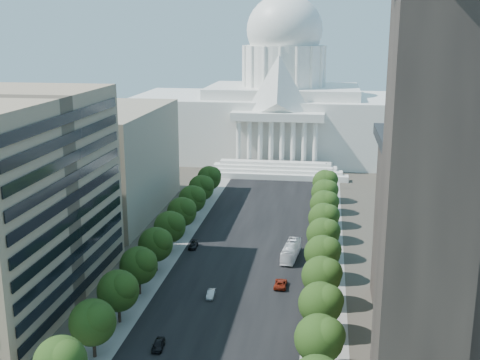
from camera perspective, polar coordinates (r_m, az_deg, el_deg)
The scene contains 33 objects.
road_asphalt at distance 159.08m, azimuth 1.36°, elevation -4.80°, with size 30.00×260.00×0.01m, color black.
sidewalk_left at distance 162.35m, azimuth -5.33°, elevation -4.46°, with size 8.00×260.00×0.02m, color gray.
sidewalk_right at distance 158.06m, azimuth 8.24°, elevation -5.08°, with size 8.00×260.00×0.02m, color gray.
capitol at distance 246.89m, azimuth 4.10°, elevation 6.81°, with size 120.00×56.00×73.00m.
office_block_left_far at distance 176.34m, azimuth -13.88°, elevation 1.75°, with size 38.00×52.00×30.00m, color gray.
tree_l_b at distance 101.25m, azimuth -13.67°, elevation -12.89°, with size 7.79×7.60×9.97m.
tree_l_c at distance 111.31m, azimuth -11.36°, elevation -10.17°, with size 7.79×7.60×9.97m.
tree_l_d at distance 121.71m, azimuth -9.47°, elevation -7.90°, with size 7.79×7.60×9.97m.
tree_l_e at distance 132.39m, azimuth -7.90°, elevation -5.98°, with size 7.79×7.60×9.97m.
tree_l_f at distance 143.28m, azimuth -6.57°, elevation -4.35°, with size 7.79×7.60×9.97m.
tree_l_g at distance 154.33m, azimuth -5.44°, elevation -2.95°, with size 7.79×7.60×9.97m.
tree_l_h at distance 165.52m, azimuth -4.46°, elevation -1.73°, with size 7.79×7.60×9.97m.
tree_l_i at distance 176.81m, azimuth -3.61°, elevation -0.67°, with size 7.79×7.60×9.97m.
tree_l_j at distance 188.19m, azimuth -2.86°, elevation 0.26°, with size 7.79×7.60×9.97m.
tree_r_b at distance 94.73m, azimuth 7.71°, elevation -14.60°, with size 7.79×7.60×9.97m.
tree_r_c at distance 105.41m, azimuth 7.81°, elevation -11.46°, with size 7.79×7.60×9.97m.
tree_r_d at distance 116.35m, azimuth 7.89°, elevation -8.91°, with size 7.79×7.60×9.97m.
tree_r_e at distance 127.48m, azimuth 7.96°, elevation -6.80°, with size 7.79×7.60×9.97m.
tree_r_f at distance 138.75m, azimuth 8.01°, elevation -5.03°, with size 7.79×7.60×9.97m.
tree_r_g at distance 150.14m, azimuth 8.06°, elevation -3.52°, with size 7.79×7.60×9.97m.
tree_r_h at distance 161.61m, azimuth 8.10°, elevation -2.23°, with size 7.79×7.60×9.97m.
tree_r_i at distance 173.16m, azimuth 8.13°, elevation -1.11°, with size 7.79×7.60×9.97m.
tree_r_j at distance 184.76m, azimuth 8.16°, elevation -0.13°, with size 7.79×7.60×9.97m.
streetlight_b at distance 104.98m, azimuth 8.67°, elevation -11.99°, with size 2.61×0.44×9.00m.
streetlight_c at distance 127.90m, azimuth 8.65°, elevation -7.05°, with size 2.61×0.44×9.00m.
streetlight_d at distance 151.48m, azimuth 8.65°, elevation -3.63°, with size 2.61×0.44×9.00m.
streetlight_e at distance 175.45m, azimuth 8.64°, elevation -1.14°, with size 2.61×0.44×9.00m.
streetlight_f at distance 199.67m, azimuth 8.64°, elevation 0.75°, with size 2.61×0.44×9.00m.
car_dark_a at distance 104.59m, azimuth -7.75°, elevation -15.21°, with size 1.74×4.33×1.48m, color black.
car_silver at distance 121.45m, azimuth -2.76°, elevation -10.73°, with size 1.44×4.14×1.36m, color #AFB2B8.
car_red at distance 125.91m, azimuth 3.86°, elevation -9.77°, with size 2.48×5.37×1.49m, color maroon.
car_dark_b at distance 147.04m, azimuth -4.44°, elevation -6.19°, with size 1.90×4.68×1.36m, color black.
city_bus at distance 140.61m, azimuth 4.85°, elevation -6.72°, with size 2.89×12.35×3.44m, color white.
Camera 1 is at (18.08, -59.25, 52.02)m, focal length 45.00 mm.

